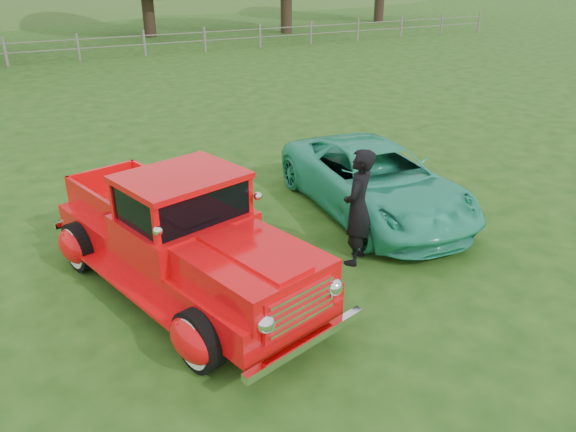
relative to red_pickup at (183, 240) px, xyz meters
name	(u,v)px	position (x,y,z in m)	size (l,w,h in m)	color
ground	(313,303)	(1.44, -1.11, -0.80)	(140.00, 140.00, 0.00)	#1D4612
fence_line	(78,47)	(1.44, 20.89, -0.19)	(48.00, 0.12, 1.20)	slate
red_pickup	(183,240)	(0.00, 0.00, 0.00)	(3.22, 5.27, 1.78)	black
teal_sedan	(375,180)	(3.91, 1.05, -0.17)	(2.09, 4.53, 1.26)	#2DB58A
man	(358,208)	(2.60, -0.37, 0.12)	(0.67, 0.44, 1.83)	black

